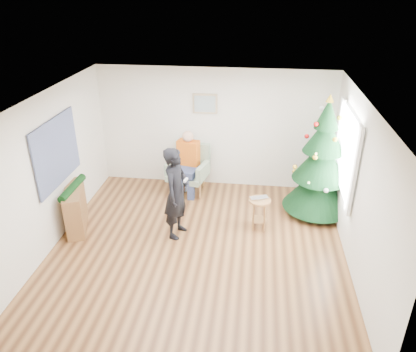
# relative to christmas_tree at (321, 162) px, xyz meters

# --- Properties ---
(floor) EXTENTS (5.00, 5.00, 0.00)m
(floor) POSITION_rel_christmas_tree_xyz_m (-2.15, -1.50, -1.08)
(floor) COLOR brown
(floor) RESTS_ON ground
(ceiling) EXTENTS (5.00, 5.00, 0.00)m
(ceiling) POSITION_rel_christmas_tree_xyz_m (-2.15, -1.50, 1.52)
(ceiling) COLOR white
(ceiling) RESTS_ON wall_back
(wall_back) EXTENTS (5.00, 0.00, 5.00)m
(wall_back) POSITION_rel_christmas_tree_xyz_m (-2.15, 1.00, 0.22)
(wall_back) COLOR silver
(wall_back) RESTS_ON floor
(wall_front) EXTENTS (5.00, 0.00, 5.00)m
(wall_front) POSITION_rel_christmas_tree_xyz_m (-2.15, -4.00, 0.22)
(wall_front) COLOR silver
(wall_front) RESTS_ON floor
(wall_left) EXTENTS (0.00, 5.00, 5.00)m
(wall_left) POSITION_rel_christmas_tree_xyz_m (-4.65, -1.50, 0.22)
(wall_left) COLOR silver
(wall_left) RESTS_ON floor
(wall_right) EXTENTS (0.00, 5.00, 5.00)m
(wall_right) POSITION_rel_christmas_tree_xyz_m (0.35, -1.50, 0.22)
(wall_right) COLOR silver
(wall_right) RESTS_ON floor
(window_panel) EXTENTS (0.04, 1.30, 1.40)m
(window_panel) POSITION_rel_christmas_tree_xyz_m (0.32, -0.50, 0.42)
(window_panel) COLOR white
(window_panel) RESTS_ON wall_right
(curtains) EXTENTS (0.05, 1.75, 1.50)m
(curtains) POSITION_rel_christmas_tree_xyz_m (0.29, -0.50, 0.42)
(curtains) COLOR white
(curtains) RESTS_ON wall_right
(christmas_tree) EXTENTS (1.32, 1.32, 2.39)m
(christmas_tree) POSITION_rel_christmas_tree_xyz_m (0.00, 0.00, 0.00)
(christmas_tree) COLOR #3F2816
(christmas_tree) RESTS_ON floor
(stool) EXTENTS (0.40, 0.40, 0.60)m
(stool) POSITION_rel_christmas_tree_xyz_m (-1.12, -0.74, -0.77)
(stool) COLOR brown
(stool) RESTS_ON floor
(laptop) EXTENTS (0.38, 0.31, 0.03)m
(laptop) POSITION_rel_christmas_tree_xyz_m (-1.12, -0.74, -0.46)
(laptop) COLOR silver
(laptop) RESTS_ON stool
(armchair) EXTENTS (0.94, 0.89, 1.03)m
(armchair) POSITION_rel_christmas_tree_xyz_m (-2.65, 0.57, -0.69)
(armchair) COLOR gray
(armchair) RESTS_ON floor
(seated_person) EXTENTS (0.52, 0.70, 1.35)m
(seated_person) POSITION_rel_christmas_tree_xyz_m (-2.67, 0.51, -0.38)
(seated_person) COLOR navy
(seated_person) RESTS_ON armchair
(standing_man) EXTENTS (0.53, 0.69, 1.69)m
(standing_man) POSITION_rel_christmas_tree_xyz_m (-2.58, -1.12, -0.23)
(standing_man) COLOR black
(standing_man) RESTS_ON floor
(game_controller) EXTENTS (0.06, 0.13, 0.04)m
(game_controller) POSITION_rel_christmas_tree_xyz_m (-2.40, -1.15, 0.05)
(game_controller) COLOR white
(game_controller) RESTS_ON standing_man
(console) EXTENTS (0.61, 1.04, 0.80)m
(console) POSITION_rel_christmas_tree_xyz_m (-4.48, -1.12, -0.68)
(console) COLOR brown
(console) RESTS_ON floor
(garland) EXTENTS (0.14, 0.90, 0.14)m
(garland) POSITION_rel_christmas_tree_xyz_m (-4.48, -1.12, -0.26)
(garland) COLOR black
(garland) RESTS_ON console
(tapestry) EXTENTS (0.03, 1.50, 1.15)m
(tapestry) POSITION_rel_christmas_tree_xyz_m (-4.61, -1.20, 0.47)
(tapestry) COLOR black
(tapestry) RESTS_ON wall_left
(framed_picture) EXTENTS (0.52, 0.05, 0.42)m
(framed_picture) POSITION_rel_christmas_tree_xyz_m (-2.35, 0.97, 0.77)
(framed_picture) COLOR tan
(framed_picture) RESTS_ON wall_back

